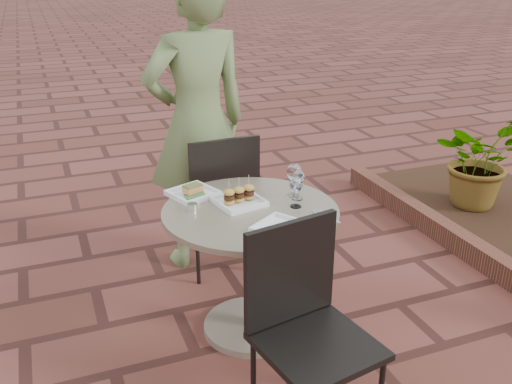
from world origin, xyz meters
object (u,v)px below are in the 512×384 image
object	(u,v)px
chair_near	(304,314)
diner	(198,124)
plate_sliders	(239,198)
chair_far	(220,193)
plate_tuna	(282,228)
cafe_table	(251,252)
plate_salmon	(193,192)

from	to	relation	value
chair_near	diner	world-z (taller)	diner
plate_sliders	diner	bearing A→B (deg)	89.15
chair_far	chair_near	xyz separation A→B (m)	(-0.07, -1.36, 0.00)
chair_far	plate_tuna	xyz separation A→B (m)	(0.00, -0.95, 0.19)
plate_sliders	chair_near	bearing A→B (deg)	-89.53
chair_far	plate_sliders	xyz separation A→B (m)	(-0.08, -0.58, 0.21)
plate_sliders	plate_tuna	xyz separation A→B (m)	(0.08, -0.36, -0.02)
chair_far	plate_tuna	size ratio (longest dim) A/B	3.01
chair_far	plate_sliders	size ratio (longest dim) A/B	3.48
chair_near	plate_tuna	bearing A→B (deg)	69.43
chair_near	cafe_table	bearing A→B (deg)	77.60
plate_sliders	plate_tuna	bearing A→B (deg)	-77.64
cafe_table	plate_salmon	size ratio (longest dim) A/B	3.10
plate_sliders	plate_tuna	world-z (taller)	plate_sliders
diner	plate_salmon	bearing A→B (deg)	63.21
chair_near	chair_far	bearing A→B (deg)	76.59
cafe_table	diner	distance (m)	0.99
chair_far	plate_salmon	xyz separation A→B (m)	(-0.27, -0.39, 0.20)
chair_far	plate_sliders	bearing A→B (deg)	79.91
cafe_table	chair_near	distance (m)	0.69
plate_salmon	cafe_table	bearing A→B (deg)	-51.19
chair_far	chair_near	distance (m)	1.36
cafe_table	chair_near	world-z (taller)	chair_near
chair_near	plate_salmon	world-z (taller)	chair_near
chair_near	diner	xyz separation A→B (m)	(0.01, 1.57, 0.40)
chair_near	plate_tuna	size ratio (longest dim) A/B	3.01
diner	plate_salmon	size ratio (longest dim) A/B	6.53
chair_far	plate_salmon	bearing A→B (deg)	52.77
cafe_table	diner	bearing A→B (deg)	91.22
plate_salmon	plate_sliders	distance (m)	0.27
chair_near	plate_salmon	xyz separation A→B (m)	(-0.20, 0.97, 0.20)
chair_near	diner	size ratio (longest dim) A/B	0.49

